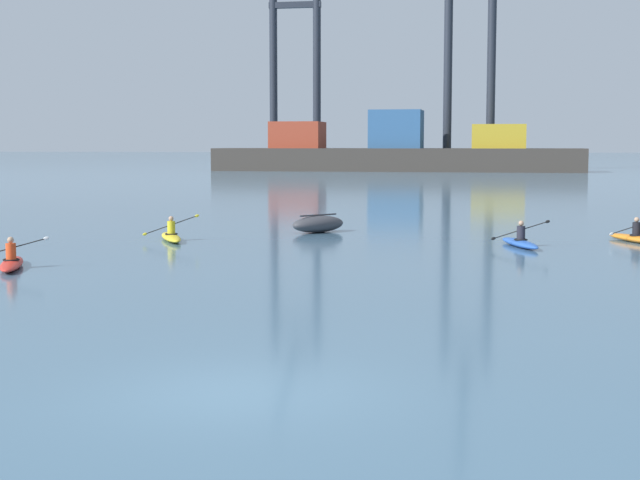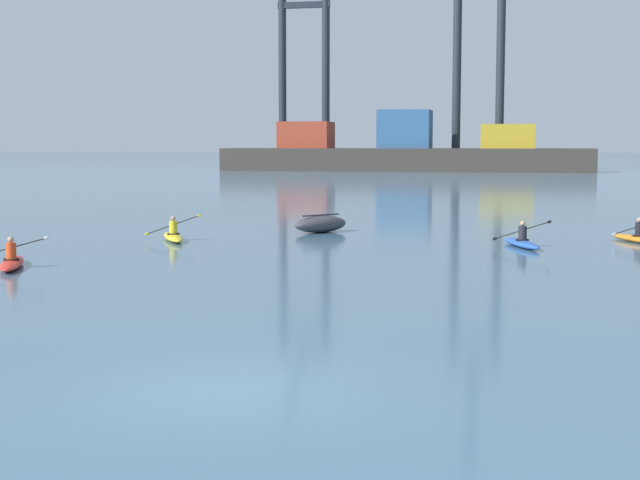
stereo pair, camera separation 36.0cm
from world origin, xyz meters
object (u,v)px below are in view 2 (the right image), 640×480
kayak_red (12,262)px  capsized_dinghy (321,224)px  kayak_orange (638,238)px  container_barge (404,152)px  kayak_blue (522,242)px  gantry_crane_west (303,42)px  gantry_crane_west_mid (479,29)px  kayak_yellow (173,236)px

kayak_red → capsized_dinghy: bearing=62.5°
kayak_orange → container_barge: bearing=102.0°
kayak_blue → gantry_crane_west: bearing=106.7°
gantry_crane_west_mid → kayak_blue: size_ratio=12.28×
gantry_crane_west → kayak_yellow: gantry_crane_west is taller
gantry_crane_west_mid → kayak_yellow: gantry_crane_west_mid is taller
container_barge → capsized_dinghy: 90.41m
kayak_red → gantry_crane_west_mid: bearing=85.1°
capsized_dinghy → kayak_orange: bearing=-7.2°
container_barge → kayak_red: bearing=-89.9°
kayak_blue → kayak_red: (-15.01, -8.96, 0.00)m
capsized_dinghy → kayak_red: (-6.78, -13.04, -0.18)m
capsized_dinghy → kayak_orange: size_ratio=0.81×
gantry_crane_west → kayak_red: bearing=-81.6°
kayak_yellow → kayak_red: kayak_yellow is taller
container_barge → kayak_blue: (15.21, -94.19, -2.37)m
capsized_dinghy → kayak_blue: kayak_blue is taller
kayak_red → kayak_yellow: bearing=77.6°
kayak_yellow → capsized_dinghy: bearing=42.1°
container_barge → gantry_crane_west_mid: size_ratio=1.19×
gantry_crane_west_mid → kayak_orange: bearing=-84.2°
kayak_blue → kayak_red: size_ratio=1.02×
kayak_red → container_barge: bearing=90.1°
kayak_blue → kayak_yellow: (-13.12, -0.34, 0.00)m
kayak_blue → kayak_red: 17.48m
gantry_crane_west_mid → kayak_orange: size_ratio=12.59×
kayak_blue → kayak_yellow: size_ratio=1.03×
kayak_orange → kayak_red: (-19.31, -11.47, 0.00)m
container_barge → kayak_orange: size_ratio=14.99×
kayak_blue → kayak_red: kayak_blue is taller
kayak_orange → kayak_red: 22.45m
gantry_crane_west → gantry_crane_west_mid: bearing=-15.5°
kayak_orange → kayak_red: size_ratio=0.99×
container_barge → kayak_red: size_ratio=14.87×
gantry_crane_west → kayak_yellow: (19.07, -107.91, -18.95)m
kayak_blue → kayak_red: bearing=-149.2°
gantry_crane_west_mid → kayak_orange: 100.09m
container_barge → capsized_dinghy: (6.98, -90.12, -2.19)m
gantry_crane_west_mid → kayak_red: size_ratio=12.49×
container_barge → gantry_crane_west_mid: 20.44m
gantry_crane_west → capsized_dinghy: bearing=-77.0°
kayak_blue → kayak_yellow: bearing=-178.5°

